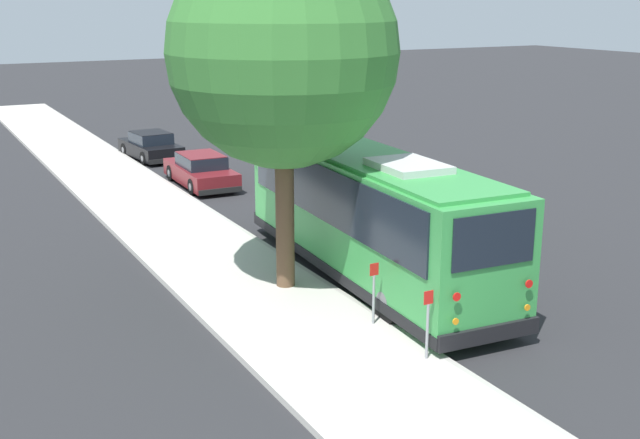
# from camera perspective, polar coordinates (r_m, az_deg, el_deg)

# --- Properties ---
(ground_plane) EXTENTS (160.00, 160.00, 0.00)m
(ground_plane) POSITION_cam_1_polar(r_m,az_deg,el_deg) (22.69, 3.56, -3.14)
(ground_plane) COLOR #28282B
(sidewalk_slab) EXTENTS (80.00, 3.60, 0.15)m
(sidewalk_slab) POSITION_cam_1_polar(r_m,az_deg,el_deg) (20.99, -5.56, -4.54)
(sidewalk_slab) COLOR beige
(sidewalk_slab) RESTS_ON ground
(curb_strip) EXTENTS (80.00, 0.14, 0.15)m
(curb_strip) POSITION_cam_1_polar(r_m,az_deg,el_deg) (21.72, -1.00, -3.76)
(curb_strip) COLOR #AAA69D
(curb_strip) RESTS_ON ground
(shuttle_bus) EXTENTS (10.94, 3.17, 3.50)m
(shuttle_bus) POSITION_cam_1_polar(r_m,az_deg,el_deg) (21.00, 3.54, 0.71)
(shuttle_bus) COLOR green
(shuttle_bus) RESTS_ON ground
(parked_sedan_maroon) EXTENTS (4.63, 1.90, 1.30)m
(parked_sedan_maroon) POSITION_cam_1_polar(r_m,az_deg,el_deg) (32.23, -8.47, 3.44)
(parked_sedan_maroon) COLOR maroon
(parked_sedan_maroon) RESTS_ON ground
(parked_sedan_black) EXTENTS (4.25, 2.06, 1.27)m
(parked_sedan_black) POSITION_cam_1_polar(r_m,az_deg,el_deg) (38.15, -11.95, 5.11)
(parked_sedan_black) COLOR black
(parked_sedan_black) RESTS_ON ground
(street_tree) EXTENTS (5.55, 5.55, 9.47)m
(street_tree) POSITION_cam_1_polar(r_m,az_deg,el_deg) (19.48, -2.86, 12.95)
(street_tree) COLOR brown
(street_tree) RESTS_ON sidewalk_slab
(sign_post_near) EXTENTS (0.06, 0.22, 1.46)m
(sign_post_near) POSITION_cam_1_polar(r_m,az_deg,el_deg) (16.40, 7.66, -7.36)
(sign_post_near) COLOR gray
(sign_post_near) RESTS_ON sidewalk_slab
(sign_post_far) EXTENTS (0.06, 0.22, 1.43)m
(sign_post_far) POSITION_cam_1_polar(r_m,az_deg,el_deg) (17.99, 3.85, -5.21)
(sign_post_far) COLOR gray
(sign_post_far) RESTS_ON sidewalk_slab
(lane_stripe_mid) EXTENTS (2.40, 0.14, 0.01)m
(lane_stripe_mid) POSITION_cam_1_polar(r_m,az_deg,el_deg) (22.51, 13.03, -3.67)
(lane_stripe_mid) COLOR silver
(lane_stripe_mid) RESTS_ON ground
(lane_stripe_ahead) EXTENTS (2.40, 0.14, 0.01)m
(lane_stripe_ahead) POSITION_cam_1_polar(r_m,az_deg,el_deg) (27.07, 4.74, -0.06)
(lane_stripe_ahead) COLOR silver
(lane_stripe_ahead) RESTS_ON ground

